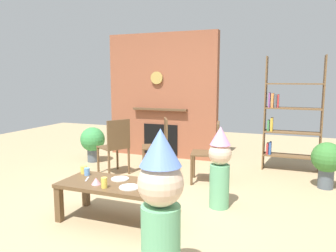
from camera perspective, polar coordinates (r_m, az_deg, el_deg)
ground_plane at (r=3.97m, az=-4.23°, el=-14.39°), size 12.00×12.00×0.00m
brick_fireplace_feature at (r=6.38m, az=-1.01°, el=5.22°), size 2.20×0.28×2.40m
bookshelf at (r=5.74m, az=20.33°, el=1.43°), size 0.90×0.28×1.90m
coffee_table at (r=3.61m, az=-9.47°, el=-10.77°), size 1.16×0.58×0.42m
paper_cup_near_left at (r=3.91m, az=-14.03°, el=-7.77°), size 0.06×0.06×0.09m
paper_cup_near_right at (r=3.43m, az=-11.13°, el=-9.74°), size 0.06×0.06×0.11m
paper_cup_center at (r=3.99m, az=-14.52°, el=-7.42°), size 0.08×0.08×0.09m
paper_plate_front at (r=3.41m, az=-6.79°, el=-10.61°), size 0.21×0.21×0.01m
paper_plate_rear at (r=3.69m, az=-8.44°, el=-9.15°), size 0.20×0.20×0.01m
birthday_cake_slice at (r=3.56m, az=-12.51°, el=-9.41°), size 0.10×0.10×0.07m
table_fork at (r=3.77m, az=-14.00°, el=-9.01°), size 0.07×0.14×0.01m
child_with_cone_hat at (r=2.37m, az=-1.30°, el=-13.99°), size 0.33×0.33×1.19m
child_in_pink at (r=3.91m, az=9.07°, el=-6.81°), size 0.27×0.27×0.98m
dining_chair_left at (r=5.23m, az=-9.13°, el=-3.06°), size 0.55×0.55×0.90m
dining_chair_middle at (r=5.27m, az=-1.39°, el=-2.88°), size 0.53×0.53×0.90m
dining_chair_right at (r=4.84m, az=7.62°, el=-3.97°), size 0.47×0.47×0.90m
potted_plant_tall at (r=5.07m, az=26.11°, el=-5.41°), size 0.42×0.42×0.66m
potted_plant_short at (r=6.18m, az=-13.08°, el=-2.56°), size 0.45×0.45×0.65m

